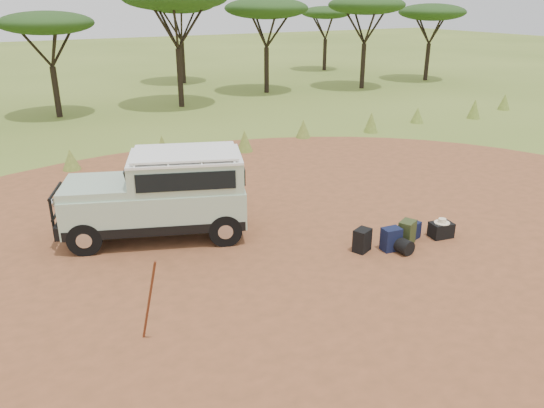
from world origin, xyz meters
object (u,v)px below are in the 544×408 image
backpack_navy (391,239)px  backpack_olive (407,233)px  walking_staff (149,301)px  duffel_navy (412,230)px  safari_vehicle (162,197)px  backpack_black (362,240)px  hard_case (441,230)px

backpack_navy → backpack_olive: 0.54m
walking_staff → duffel_navy: (6.60, 0.99, -0.60)m
safari_vehicle → backpack_black: safari_vehicle is taller
backpack_black → backpack_olive: (1.14, -0.20, 0.02)m
backpack_black → duffel_navy: backpack_black is taller
backpack_navy → hard_case: 1.51m
backpack_navy → safari_vehicle: bearing=148.4°
safari_vehicle → hard_case: bearing=-9.5°
walking_staff → backpack_black: (5.14, 1.03, -0.54)m
hard_case → backpack_olive: bearing=-177.3°
safari_vehicle → hard_case: size_ratio=8.71×
backpack_olive → duffel_navy: size_ratio=1.38×
safari_vehicle → hard_case: 6.63m
backpack_navy → duffel_navy: backpack_navy is taller
safari_vehicle → backpack_black: (3.60, -2.96, -0.73)m
safari_vehicle → walking_staff: (-1.54, -3.99, -0.19)m
hard_case → backpack_navy: bearing=-171.8°
backpack_navy → duffel_navy: size_ratio=1.31×
backpack_black → backpack_navy: (0.60, -0.27, 0.00)m
duffel_navy → backpack_navy: bearing=179.9°
backpack_navy → hard_case: size_ratio=1.03×
backpack_black → duffel_navy: 1.46m
safari_vehicle → duffel_navy: safari_vehicle is taller
safari_vehicle → backpack_black: size_ratio=8.50×
backpack_black → backpack_navy: 0.66m
backpack_olive → duffel_navy: 0.36m
duffel_navy → hard_case: bearing=-39.1°
walking_staff → hard_case: 7.31m
walking_staff → backpack_olive: bearing=-12.9°
backpack_black → hard_case: bearing=-31.5°
safari_vehicle → walking_staff: 4.28m
safari_vehicle → backpack_olive: bearing=-13.2°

